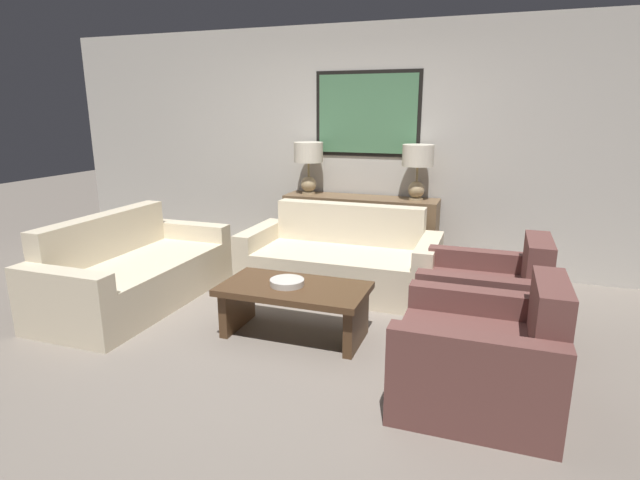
{
  "coord_description": "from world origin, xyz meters",
  "views": [
    {
      "loc": [
        1.38,
        -3.24,
        1.74
      ],
      "look_at": [
        -0.01,
        0.71,
        0.65
      ],
      "focal_mm": 28.0,
      "sensor_mm": 36.0,
      "label": 1
    }
  ],
  "objects_px": {
    "table_lamp_left": "(309,159)",
    "couch_by_side": "(134,273)",
    "coffee_table": "(294,299)",
    "armchair_near_back_wall": "(486,302)",
    "couch_by_back_wall": "(341,262)",
    "table_lamp_right": "(418,163)",
    "armchair_near_camera": "(481,360)",
    "decorative_bowl": "(287,282)",
    "console_table": "(360,233)"
  },
  "relations": [
    {
      "from": "couch_by_side",
      "to": "armchair_near_camera",
      "type": "bearing_deg",
      "value": -12.51
    },
    {
      "from": "table_lamp_right",
      "to": "armchair_near_back_wall",
      "type": "bearing_deg",
      "value": -60.4
    },
    {
      "from": "table_lamp_right",
      "to": "couch_by_back_wall",
      "type": "height_order",
      "value": "table_lamp_right"
    },
    {
      "from": "armchair_near_camera",
      "to": "table_lamp_right",
      "type": "bearing_deg",
      "value": 108.27
    },
    {
      "from": "table_lamp_left",
      "to": "couch_by_side",
      "type": "relative_size",
      "value": 0.31
    },
    {
      "from": "console_table",
      "to": "armchair_near_camera",
      "type": "relative_size",
      "value": 1.83
    },
    {
      "from": "couch_by_side",
      "to": "armchair_near_back_wall",
      "type": "height_order",
      "value": "armchair_near_back_wall"
    },
    {
      "from": "table_lamp_left",
      "to": "table_lamp_right",
      "type": "bearing_deg",
      "value": 0.0
    },
    {
      "from": "console_table",
      "to": "decorative_bowl",
      "type": "bearing_deg",
      "value": -92.45
    },
    {
      "from": "console_table",
      "to": "decorative_bowl",
      "type": "relative_size",
      "value": 6.34
    },
    {
      "from": "couch_by_back_wall",
      "to": "decorative_bowl",
      "type": "distance_m",
      "value": 1.19
    },
    {
      "from": "table_lamp_right",
      "to": "armchair_near_back_wall",
      "type": "height_order",
      "value": "table_lamp_right"
    },
    {
      "from": "couch_by_side",
      "to": "couch_by_back_wall",
      "type": "bearing_deg",
      "value": 29.81
    },
    {
      "from": "couch_by_side",
      "to": "coffee_table",
      "type": "bearing_deg",
      "value": -6.43
    },
    {
      "from": "table_lamp_right",
      "to": "armchair_near_camera",
      "type": "relative_size",
      "value": 0.63
    },
    {
      "from": "table_lamp_left",
      "to": "armchair_near_back_wall",
      "type": "relative_size",
      "value": 0.63
    },
    {
      "from": "decorative_bowl",
      "to": "console_table",
      "type": "bearing_deg",
      "value": 87.55
    },
    {
      "from": "console_table",
      "to": "decorative_bowl",
      "type": "distance_m",
      "value": 1.89
    },
    {
      "from": "table_lamp_left",
      "to": "couch_by_back_wall",
      "type": "relative_size",
      "value": 0.31
    },
    {
      "from": "couch_by_side",
      "to": "armchair_near_back_wall",
      "type": "distance_m",
      "value": 3.12
    },
    {
      "from": "couch_by_back_wall",
      "to": "armchair_near_back_wall",
      "type": "distance_m",
      "value": 1.55
    },
    {
      "from": "console_table",
      "to": "armchair_near_back_wall",
      "type": "xyz_separation_m",
      "value": [
        1.39,
        -1.38,
        -0.12
      ]
    },
    {
      "from": "decorative_bowl",
      "to": "armchair_near_camera",
      "type": "relative_size",
      "value": 0.29
    },
    {
      "from": "console_table",
      "to": "couch_by_back_wall",
      "type": "relative_size",
      "value": 0.89
    },
    {
      "from": "coffee_table",
      "to": "decorative_bowl",
      "type": "xyz_separation_m",
      "value": [
        -0.06,
        -0.01,
        0.14
      ]
    },
    {
      "from": "coffee_table",
      "to": "decorative_bowl",
      "type": "relative_size",
      "value": 4.26
    },
    {
      "from": "coffee_table",
      "to": "armchair_near_back_wall",
      "type": "height_order",
      "value": "armchair_near_back_wall"
    },
    {
      "from": "table_lamp_right",
      "to": "coffee_table",
      "type": "relative_size",
      "value": 0.51
    },
    {
      "from": "couch_by_side",
      "to": "armchair_near_camera",
      "type": "distance_m",
      "value": 3.18
    },
    {
      "from": "table_lamp_left",
      "to": "armchair_near_back_wall",
      "type": "xyz_separation_m",
      "value": [
        2.0,
        -1.38,
        -0.93
      ]
    },
    {
      "from": "coffee_table",
      "to": "armchair_near_camera",
      "type": "distance_m",
      "value": 1.5
    },
    {
      "from": "couch_by_back_wall",
      "to": "armchair_near_camera",
      "type": "bearing_deg",
      "value": -50.1
    },
    {
      "from": "coffee_table",
      "to": "armchair_near_back_wall",
      "type": "relative_size",
      "value": 1.23
    },
    {
      "from": "console_table",
      "to": "coffee_table",
      "type": "bearing_deg",
      "value": -90.76
    },
    {
      "from": "couch_by_back_wall",
      "to": "coffee_table",
      "type": "distance_m",
      "value": 1.17
    },
    {
      "from": "table_lamp_right",
      "to": "decorative_bowl",
      "type": "bearing_deg",
      "value": -110.03
    },
    {
      "from": "table_lamp_left",
      "to": "couch_by_side",
      "type": "height_order",
      "value": "table_lamp_left"
    },
    {
      "from": "table_lamp_left",
      "to": "coffee_table",
      "type": "distance_m",
      "value": 2.17
    },
    {
      "from": "table_lamp_right",
      "to": "coffee_table",
      "type": "xyz_separation_m",
      "value": [
        -0.63,
        -1.88,
        -0.91
      ]
    },
    {
      "from": "console_table",
      "to": "table_lamp_right",
      "type": "bearing_deg",
      "value": 0.0
    },
    {
      "from": "couch_by_back_wall",
      "to": "decorative_bowl",
      "type": "height_order",
      "value": "couch_by_back_wall"
    },
    {
      "from": "console_table",
      "to": "table_lamp_right",
      "type": "distance_m",
      "value": 1.01
    },
    {
      "from": "armchair_near_back_wall",
      "to": "console_table",
      "type": "bearing_deg",
      "value": 135.2
    },
    {
      "from": "table_lamp_left",
      "to": "decorative_bowl",
      "type": "relative_size",
      "value": 2.17
    },
    {
      "from": "decorative_bowl",
      "to": "armchair_near_camera",
      "type": "xyz_separation_m",
      "value": [
        1.47,
        -0.49,
        -0.16
      ]
    },
    {
      "from": "console_table",
      "to": "armchair_near_camera",
      "type": "xyz_separation_m",
      "value": [
        1.39,
        -2.38,
        -0.12
      ]
    },
    {
      "from": "couch_by_side",
      "to": "coffee_table",
      "type": "xyz_separation_m",
      "value": [
        1.68,
        -0.19,
        0.03
      ]
    },
    {
      "from": "decorative_bowl",
      "to": "coffee_table",
      "type": "bearing_deg",
      "value": 6.36
    },
    {
      "from": "couch_by_back_wall",
      "to": "table_lamp_right",
      "type": "bearing_deg",
      "value": 49.6
    },
    {
      "from": "table_lamp_right",
      "to": "couch_by_back_wall",
      "type": "distance_m",
      "value": 1.33
    }
  ]
}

